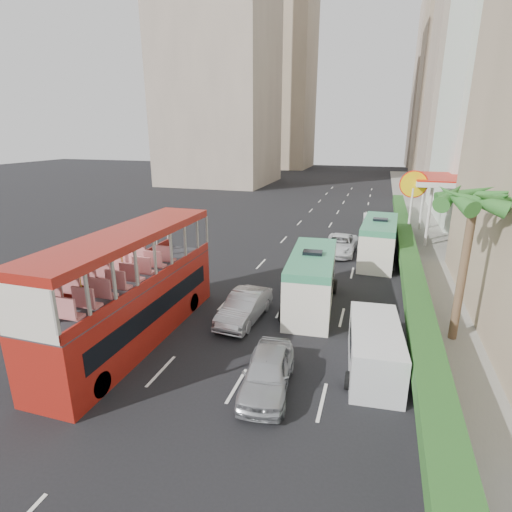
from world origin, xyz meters
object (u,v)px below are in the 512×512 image
at_px(double_decker_bus, 132,287).
at_px(panel_van_far, 377,232).
at_px(shell_station, 451,209).
at_px(minibus_near, 311,281).
at_px(palm_tree, 463,271).
at_px(car_silver_lane_b, 267,389).
at_px(van_asset, 339,253).
at_px(minibus_far, 378,241).
at_px(panel_van_near, 375,349).
at_px(car_silver_lane_a, 245,320).

xyz_separation_m(double_decker_bus, panel_van_far, (10.17, 19.65, -1.44)).
bearing_deg(double_decker_bus, panel_van_far, 62.64).
relative_size(panel_van_far, shell_station, 0.68).
xyz_separation_m(minibus_near, palm_tree, (6.78, -1.89, 1.89)).
bearing_deg(car_silver_lane_b, double_decker_bus, 158.68).
xyz_separation_m(minibus_near, shell_station, (8.98, 17.11, 1.26)).
bearing_deg(minibus_near, van_asset, 82.88).
height_order(double_decker_bus, panel_van_far, double_decker_bus).
distance_m(car_silver_lane_b, minibus_near, 7.88).
relative_size(minibus_far, shell_station, 0.85).
xyz_separation_m(minibus_far, palm_tree, (3.48, -11.21, 1.87)).
height_order(panel_van_near, shell_station, shell_station).
distance_m(car_silver_lane_a, car_silver_lane_b, 5.73).
distance_m(double_decker_bus, car_silver_lane_a, 5.83).
distance_m(minibus_near, panel_van_near, 6.34).
distance_m(van_asset, minibus_far, 3.40).
bearing_deg(car_silver_lane_a, shell_station, 62.94).
relative_size(panel_van_far, palm_tree, 0.85).
height_order(van_asset, minibus_far, minibus_far).
distance_m(car_silver_lane_b, panel_van_near, 4.52).
bearing_deg(minibus_near, car_silver_lane_a, -142.16).
xyz_separation_m(van_asset, panel_van_far, (2.67, 3.29, 1.09)).
bearing_deg(double_decker_bus, panel_van_near, 3.16).
bearing_deg(palm_tree, panel_van_near, -134.44).
distance_m(double_decker_bus, car_silver_lane_b, 7.44).
height_order(car_silver_lane_a, panel_van_near, panel_van_near).
bearing_deg(double_decker_bus, minibus_near, 39.98).
bearing_deg(minibus_near, shell_station, 57.78).
height_order(minibus_far, shell_station, shell_station).
height_order(double_decker_bus, palm_tree, palm_tree).
height_order(double_decker_bus, shell_station, shell_station).
xyz_separation_m(car_silver_lane_a, car_silver_lane_b, (2.62, -5.10, 0.00)).
distance_m(minibus_near, palm_tree, 7.29).
bearing_deg(minibus_far, panel_van_near, -87.02).
distance_m(car_silver_lane_a, panel_van_far, 17.51).
relative_size(panel_van_near, palm_tree, 0.74).
bearing_deg(shell_station, van_asset, -142.01).
bearing_deg(palm_tree, van_asset, 117.03).
height_order(van_asset, panel_van_far, panel_van_far).
xyz_separation_m(car_silver_lane_b, palm_tree, (7.05, 5.85, 3.38)).
distance_m(car_silver_lane_b, shell_station, 26.66).
height_order(car_silver_lane_a, van_asset, car_silver_lane_a).
bearing_deg(car_silver_lane_a, panel_van_far, 73.73).
height_order(car_silver_lane_a, panel_van_far, panel_van_far).
bearing_deg(palm_tree, minibus_far, 107.25).
bearing_deg(car_silver_lane_b, shell_station, 63.56).
xyz_separation_m(minibus_near, panel_van_near, (3.42, -5.31, -0.54)).
height_order(car_silver_lane_b, palm_tree, palm_tree).
distance_m(panel_van_near, panel_van_far, 19.07).
bearing_deg(panel_van_near, double_decker_bus, 178.26).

